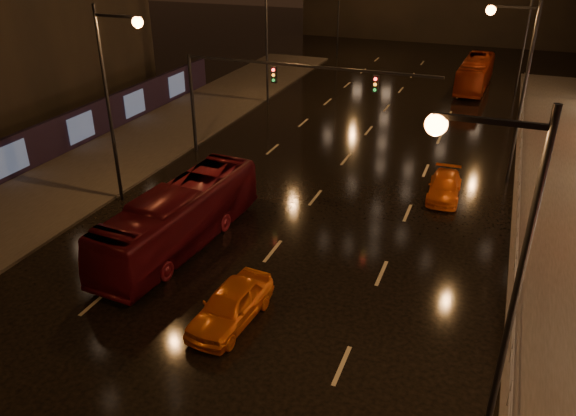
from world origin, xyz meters
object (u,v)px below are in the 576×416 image
Objects in this scene: bus_red at (180,217)px; bus_curb at (475,73)px; taxi_near at (231,305)px; taxi_far at (445,187)px.

bus_red is 1.06× the size of bus_curb.
bus_red is 6.31m from taxi_near.
taxi_near is 1.06× the size of taxi_far.
bus_curb is (10.12, 33.93, -0.08)m from bus_red.
taxi_near is 15.06m from taxi_far.
bus_red is 2.40× the size of taxi_near.
taxi_near is (-5.50, -38.17, -0.62)m from bus_curb.
bus_red is 2.53× the size of taxi_far.
bus_curb reaches higher than taxi_near.
bus_red is 14.30m from taxi_far.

